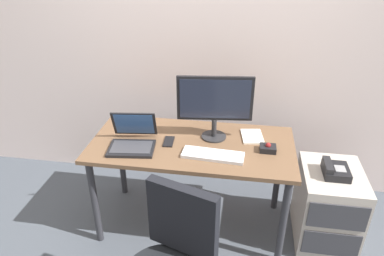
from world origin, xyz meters
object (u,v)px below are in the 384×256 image
file_cabinet (327,206)px  monitor_main (215,102)px  trackball_mouse (268,148)px  keyboard (213,155)px  desk_phone (335,170)px  cell_phone (169,142)px  coffee_mug (137,122)px  paper_notepad (252,136)px  laptop (133,139)px

file_cabinet → monitor_main: size_ratio=1.10×
trackball_mouse → keyboard: bearing=-160.7°
desk_phone → cell_phone: 1.17m
coffee_mug → paper_notepad: bearing=-0.9°
desk_phone → keyboard: size_ratio=0.48×
laptop → monitor_main: bearing=20.7°
file_cabinet → cell_phone: bearing=-178.6°
file_cabinet → coffee_mug: size_ratio=5.78×
monitor_main → coffee_mug: monitor_main is taller
desk_phone → laptop: size_ratio=0.58×
laptop → trackball_mouse: (0.93, 0.07, -0.03)m
cell_phone → laptop: bearing=-164.0°
monitor_main → laptop: (-0.55, -0.21, -0.23)m
laptop → coffee_mug: laptop is taller
coffee_mug → trackball_mouse: bearing=-11.1°
cell_phone → keyboard: bearing=-26.2°
trackball_mouse → monitor_main: bearing=161.1°
file_cabinet → paper_notepad: 0.75m
file_cabinet → laptop: laptop is taller
trackball_mouse → laptop: bearing=-175.4°
trackball_mouse → cell_phone: trackball_mouse is taller
monitor_main → trackball_mouse: monitor_main is taller
laptop → coffee_mug: size_ratio=3.42×
desk_phone → monitor_main: 0.95m
file_cabinet → paper_notepad: paper_notepad is taller
file_cabinet → cell_phone: 1.25m
file_cabinet → cell_phone: cell_phone is taller
keyboard → laptop: laptop is taller
laptop → trackball_mouse: size_ratio=3.13×
monitor_main → coffee_mug: (-0.59, 0.06, -0.23)m
desk_phone → trackball_mouse: 0.49m
coffee_mug → cell_phone: coffee_mug is taller
paper_notepad → cell_phone: 0.61m
keyboard → laptop: 0.57m
paper_notepad → cell_phone: (-0.59, -0.17, -0.00)m
file_cabinet → cell_phone: size_ratio=4.09×
keyboard → coffee_mug: 0.69m
file_cabinet → keyboard: size_ratio=1.39×
desk_phone → keyboard: keyboard is taller
desk_phone → coffee_mug: 1.46m
laptop → trackball_mouse: 0.93m
keyboard → paper_notepad: bearing=49.9°
file_cabinet → monitor_main: monitor_main is taller
file_cabinet → monitor_main: 1.13m
trackball_mouse → cell_phone: bearing=179.1°
monitor_main → trackball_mouse: (0.38, -0.13, -0.25)m
trackball_mouse → paper_notepad: (-0.11, 0.18, -0.02)m
laptop → keyboard: bearing=-5.3°
desk_phone → keyboard: bearing=-169.8°
keyboard → cell_phone: (-0.33, 0.14, -0.01)m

